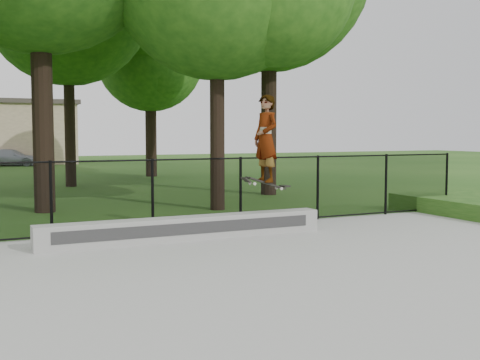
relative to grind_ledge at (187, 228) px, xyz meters
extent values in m
plane|color=#1F4B15|center=(-0.29, -4.70, -0.28)|extent=(100.00, 100.00, 0.00)
cube|color=#A9AAA4|center=(-0.29, -4.70, -0.25)|extent=(14.00, 12.00, 0.06)
cube|color=#999994|center=(0.00, 0.00, 0.00)|extent=(5.59, 0.40, 0.44)
imported|color=#8F93A2|center=(-0.54, 29.97, 0.25)|extent=(3.67, 2.66, 1.06)
cube|color=black|center=(1.66, -0.07, 0.80)|extent=(0.81, 0.23, 0.28)
imported|color=#C2FAFF|center=(1.66, -0.07, 1.69)|extent=(0.51, 0.69, 1.73)
cylinder|color=black|center=(-2.29, 1.20, 0.53)|extent=(0.06, 0.06, 1.50)
cylinder|color=black|center=(-0.29, 1.20, 0.53)|extent=(0.06, 0.06, 1.50)
cylinder|color=black|center=(1.71, 1.20, 0.53)|extent=(0.06, 0.06, 1.50)
cylinder|color=black|center=(3.71, 1.20, 0.53)|extent=(0.06, 0.06, 1.50)
cylinder|color=black|center=(5.71, 1.20, 0.53)|extent=(0.06, 0.06, 1.50)
cylinder|color=black|center=(7.71, 1.20, 0.53)|extent=(0.06, 0.06, 1.50)
cylinder|color=black|center=(-0.29, 1.20, 1.25)|extent=(16.00, 0.04, 0.04)
cylinder|color=black|center=(-0.29, 1.20, -0.17)|extent=(16.00, 0.04, 0.04)
cube|color=black|center=(-0.29, 1.20, 0.53)|extent=(16.00, 0.01, 1.50)
cylinder|color=black|center=(-1.79, 5.80, 2.53)|extent=(0.44, 0.44, 5.62)
cylinder|color=black|center=(2.51, 4.30, 2.10)|extent=(0.44, 0.44, 4.76)
cylinder|color=black|center=(5.71, 7.30, 2.53)|extent=(0.44, 0.44, 5.63)
cylinder|color=black|center=(0.21, 13.30, 2.39)|extent=(0.44, 0.44, 5.33)
sphere|color=#204A13|center=(0.21, 13.30, 6.81)|extent=(6.39, 6.39, 6.39)
cylinder|color=black|center=(4.71, 17.30, 1.84)|extent=(0.44, 0.44, 4.24)
sphere|color=#204A13|center=(4.71, 17.30, 5.36)|extent=(5.09, 5.09, 5.09)
camera|label=1|loc=(-3.98, -10.58, 1.79)|focal=45.00mm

